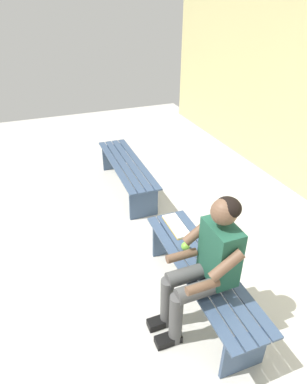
{
  "coord_description": "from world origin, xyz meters",
  "views": [
    {
      "loc": [
        -1.86,
        1.18,
        2.49
      ],
      "look_at": [
        0.77,
        0.15,
        0.79
      ],
      "focal_mm": 30.89,
      "sensor_mm": 36.0,
      "label": 1
    }
  ],
  "objects_px": {
    "bench_near": "(201,274)",
    "bench_far": "(127,169)",
    "person_seated": "(205,263)",
    "apple": "(185,246)",
    "book_open": "(176,226)"
  },
  "relations": [
    {
      "from": "bench_near",
      "to": "person_seated",
      "type": "bearing_deg",
      "value": 154.8
    },
    {
      "from": "apple",
      "to": "book_open",
      "type": "height_order",
      "value": "apple"
    },
    {
      "from": "person_seated",
      "to": "apple",
      "type": "bearing_deg",
      "value": -7.23
    },
    {
      "from": "bench_far",
      "to": "person_seated",
      "type": "xyz_separation_m",
      "value": [
        -2.43,
        0.1,
        0.35
      ]
    },
    {
      "from": "bench_near",
      "to": "bench_far",
      "type": "relative_size",
      "value": 0.97
    },
    {
      "from": "apple",
      "to": "bench_far",
      "type": "bearing_deg",
      "value": -1.26
    },
    {
      "from": "bench_near",
      "to": "book_open",
      "type": "bearing_deg",
      "value": -2.86
    },
    {
      "from": "apple",
      "to": "bench_near",
      "type": "bearing_deg",
      "value": -169.52
    },
    {
      "from": "bench_near",
      "to": "book_open",
      "type": "xyz_separation_m",
      "value": [
        0.59,
        -0.03,
        0.12
      ]
    },
    {
      "from": "book_open",
      "to": "bench_near",
      "type": "bearing_deg",
      "value": 178.05
    },
    {
      "from": "book_open",
      "to": "person_seated",
      "type": "bearing_deg",
      "value": 171.75
    },
    {
      "from": "bench_near",
      "to": "apple",
      "type": "bearing_deg",
      "value": 10.48
    },
    {
      "from": "bench_far",
      "to": "apple",
      "type": "bearing_deg",
      "value": 178.74
    },
    {
      "from": "book_open",
      "to": "apple",
      "type": "bearing_deg",
      "value": 169.34
    },
    {
      "from": "person_seated",
      "to": "bench_near",
      "type": "bearing_deg",
      "value": -25.2
    }
  ]
}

